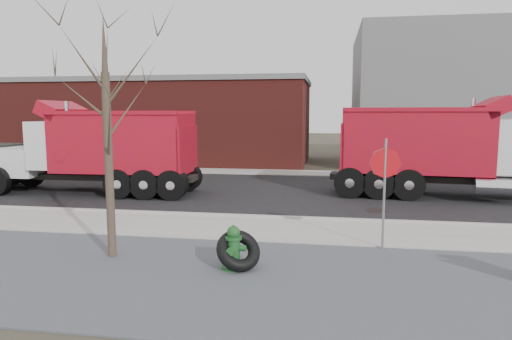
% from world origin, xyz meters
% --- Properties ---
extents(ground, '(120.00, 120.00, 0.00)m').
position_xyz_m(ground, '(0.00, 0.00, 0.00)').
color(ground, '#383328').
rests_on(ground, ground).
extents(gravel_verge, '(60.00, 5.00, 0.03)m').
position_xyz_m(gravel_verge, '(0.00, -3.50, 0.01)').
color(gravel_verge, slate).
rests_on(gravel_verge, ground).
extents(sidewalk, '(60.00, 2.50, 0.06)m').
position_xyz_m(sidewalk, '(0.00, 0.25, 0.03)').
color(sidewalk, '#9E9B93').
rests_on(sidewalk, ground).
extents(curb, '(60.00, 0.15, 0.11)m').
position_xyz_m(curb, '(0.00, 1.55, 0.06)').
color(curb, '#9E9B93').
rests_on(curb, ground).
extents(road, '(60.00, 9.40, 0.02)m').
position_xyz_m(road, '(0.00, 6.30, 0.01)').
color(road, black).
rests_on(road, ground).
extents(far_sidewalk, '(60.00, 2.00, 0.06)m').
position_xyz_m(far_sidewalk, '(0.00, 12.00, 0.03)').
color(far_sidewalk, '#9E9B93').
rests_on(far_sidewalk, ground).
extents(building_grey, '(12.00, 10.00, 8.00)m').
position_xyz_m(building_grey, '(9.00, 18.00, 4.00)').
color(building_grey, slate).
rests_on(building_grey, ground).
extents(building_brick, '(20.20, 8.20, 5.30)m').
position_xyz_m(building_brick, '(-10.00, 17.00, 2.65)').
color(building_brick, maroon).
rests_on(building_brick, ground).
extents(bare_tree, '(3.20, 3.20, 5.20)m').
position_xyz_m(bare_tree, '(-3.20, -2.60, 3.30)').
color(bare_tree, '#382D23').
rests_on(bare_tree, ground).
extents(fire_hydrant, '(0.52, 0.51, 0.92)m').
position_xyz_m(fire_hydrant, '(-0.40, -2.97, 0.42)').
color(fire_hydrant, '#245E24').
rests_on(fire_hydrant, ground).
extents(truck_tire, '(1.20, 1.17, 0.85)m').
position_xyz_m(truck_tire, '(-0.30, -2.94, 0.40)').
color(truck_tire, black).
rests_on(truck_tire, ground).
extents(stop_sign, '(0.70, 0.06, 2.58)m').
position_xyz_m(stop_sign, '(2.72, -1.10, 1.77)').
color(stop_sign, gray).
rests_on(stop_sign, ground).
extents(dump_truck_red_a, '(9.25, 3.27, 3.69)m').
position_xyz_m(dump_truck_red_a, '(5.81, 6.12, 1.88)').
color(dump_truck_red_a, black).
rests_on(dump_truck_red_a, ground).
extents(dump_truck_red_b, '(8.44, 2.63, 3.56)m').
position_xyz_m(dump_truck_red_b, '(-7.43, 4.81, 1.81)').
color(dump_truck_red_b, black).
rests_on(dump_truck_red_b, ground).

